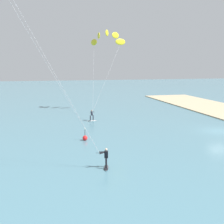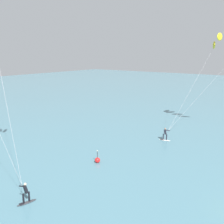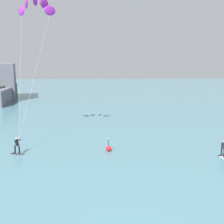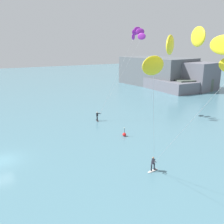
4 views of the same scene
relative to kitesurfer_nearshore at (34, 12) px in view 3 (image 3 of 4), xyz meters
The scene contains 2 objects.
kitesurfer_nearshore is the anchor object (origin of this frame).
marker_buoy 17.51m from the kitesurfer_nearshore, 39.57° to the right, with size 0.56×0.56×1.38m.
Camera 3 is at (-1.56, -11.52, 9.32)m, focal length 47.63 mm.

